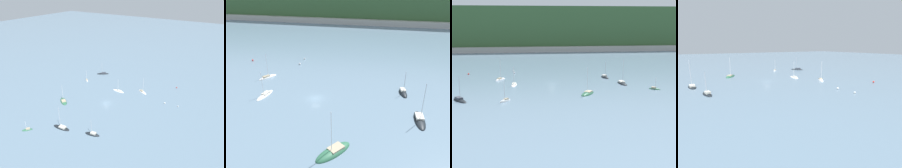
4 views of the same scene
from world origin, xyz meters
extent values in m
plane|color=slate|center=(0.00, 0.00, 0.00)|extent=(600.00, 600.00, 0.00)
ellipsoid|color=black|center=(-33.03, -25.49, 0.00)|extent=(6.88, 8.36, 1.39)
cube|color=#333842|center=(-33.42, -24.93, 0.77)|extent=(3.15, 3.48, 0.78)
cylinder|color=#B2B2B7|center=(-32.79, -25.84, 4.41)|extent=(0.14, 0.14, 8.06)
ellipsoid|color=white|center=(-15.91, -1.92, 0.00)|extent=(2.76, 7.88, 1.11)
cube|color=beige|center=(-15.86, -1.30, 0.54)|extent=(1.73, 2.89, 0.47)
cylinder|color=silver|center=(-15.93, -2.30, 4.06)|extent=(0.14, 0.14, 7.51)
ellipsoid|color=black|center=(25.70, 10.05, 0.00)|extent=(3.35, 7.03, 1.81)
cube|color=beige|center=(25.59, 10.58, 0.90)|extent=(1.89, 2.67, 0.81)
cylinder|color=#B2B2B7|center=(25.76, 9.72, 3.97)|extent=(0.14, 0.14, 6.95)
ellipsoid|color=white|center=(-22.46, 10.97, 0.00)|extent=(5.05, 7.19, 1.62)
cube|color=tan|center=(-22.73, 10.47, 0.68)|extent=(2.39, 2.89, 0.47)
cylinder|color=silver|center=(-22.29, 11.28, 4.69)|extent=(0.14, 0.14, 8.48)
ellipsoid|color=#2D6647|center=(11.33, -20.95, 0.00)|extent=(7.55, 9.07, 1.84)
cube|color=tan|center=(11.73, -20.37, 0.74)|extent=(3.59, 3.86, 0.47)
cylinder|color=silver|center=(11.08, -21.32, 5.21)|extent=(0.14, 0.14, 9.41)
ellipsoid|color=black|center=(29.49, -4.60, 0.00)|extent=(3.32, 8.95, 1.42)
cube|color=silver|center=(29.43, -3.90, 0.76)|extent=(2.09, 3.29, 0.75)
cylinder|color=silver|center=(29.52, -5.03, 5.48)|extent=(0.14, 0.14, 10.19)
ellipsoid|color=#2D6647|center=(38.86, -16.41, 0.00)|extent=(4.49, 4.13, 1.16)
cube|color=tan|center=(38.58, -16.17, 0.63)|extent=(1.95, 1.88, 0.63)
cylinder|color=silver|center=(39.04, -16.56, 2.51)|extent=(0.14, 0.14, 4.38)
ellipsoid|color=white|center=(-17.92, -28.03, 0.00)|extent=(4.05, 4.53, 1.76)
cube|color=tan|center=(-17.68, -27.73, 0.72)|extent=(1.80, 1.91, 0.48)
cylinder|color=silver|center=(-18.08, -28.21, 3.69)|extent=(0.14, 0.14, 6.41)
sphere|color=red|center=(-39.10, 26.44, 0.37)|extent=(0.74, 0.74, 0.74)
sphere|color=white|center=(-16.68, 27.06, 0.39)|extent=(0.79, 0.79, 0.79)
sphere|color=white|center=(-17.37, 34.11, 0.35)|extent=(0.70, 0.70, 0.70)
camera|label=1|loc=(85.12, 58.54, 60.16)|focal=35.00mm
camera|label=2|loc=(20.80, -54.48, 31.54)|focal=35.00mm
camera|label=3|loc=(-10.74, -129.81, 26.58)|focal=50.00mm
camera|label=4|loc=(30.82, 71.66, 16.00)|focal=28.00mm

